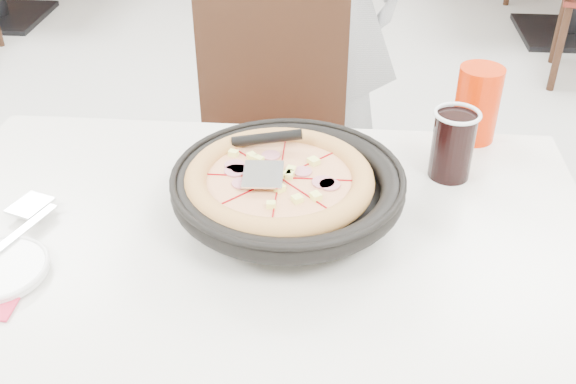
# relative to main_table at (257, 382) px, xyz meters

# --- Properties ---
(floor) EXTENTS (7.00, 7.00, 0.00)m
(floor) POSITION_rel_main_table_xyz_m (-0.22, 0.45, -0.38)
(floor) COLOR #ACACA7
(floor) RESTS_ON ground
(main_table) EXTENTS (1.29, 0.95, 0.75)m
(main_table) POSITION_rel_main_table_xyz_m (0.00, 0.00, 0.00)
(main_table) COLOR white
(main_table) RESTS_ON floor
(chair_far) EXTENTS (0.44, 0.44, 0.95)m
(chair_far) POSITION_rel_main_table_xyz_m (-0.04, 0.65, 0.10)
(chair_far) COLOR black
(chair_far) RESTS_ON floor
(trivet) EXTENTS (0.12, 0.12, 0.04)m
(trivet) POSITION_rel_main_table_xyz_m (0.02, 0.08, 0.39)
(trivet) COLOR black
(trivet) RESTS_ON main_table
(pizza_pan) EXTENTS (0.38, 0.38, 0.01)m
(pizza_pan) POSITION_rel_main_table_xyz_m (0.06, 0.07, 0.42)
(pizza_pan) COLOR black
(pizza_pan) RESTS_ON trivet
(pizza) EXTENTS (0.32, 0.32, 0.02)m
(pizza) POSITION_rel_main_table_xyz_m (0.04, 0.07, 0.44)
(pizza) COLOR #C08744
(pizza) RESTS_ON pizza_pan
(pizza_server) EXTENTS (0.07, 0.09, 0.00)m
(pizza_server) POSITION_rel_main_table_xyz_m (0.02, 0.06, 0.47)
(pizza_server) COLOR silver
(pizza_server) RESTS_ON pizza
(fork) EXTENTS (0.07, 0.16, 0.00)m
(fork) POSITION_rel_main_table_xyz_m (-0.39, -0.04, 0.39)
(fork) COLOR silver
(fork) RESTS_ON side_plate
(cola_glass) EXTENTS (0.09, 0.09, 0.13)m
(cola_glass) POSITION_rel_main_table_xyz_m (0.36, 0.23, 0.44)
(cola_glass) COLOR black
(cola_glass) RESTS_ON main_table
(red_cup) EXTENTS (0.10, 0.10, 0.16)m
(red_cup) POSITION_rel_main_table_xyz_m (0.43, 0.38, 0.45)
(red_cup) COLOR red
(red_cup) RESTS_ON main_table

